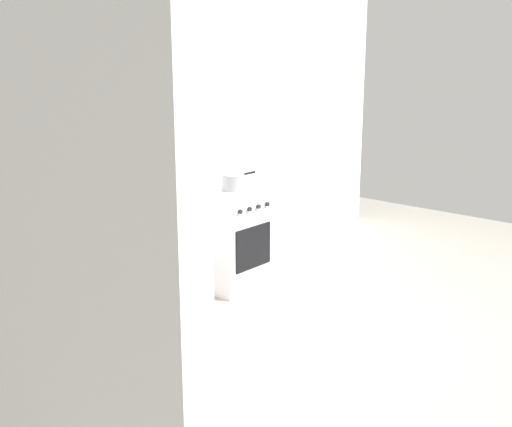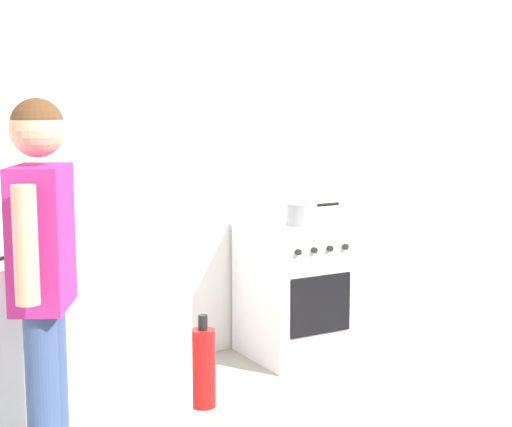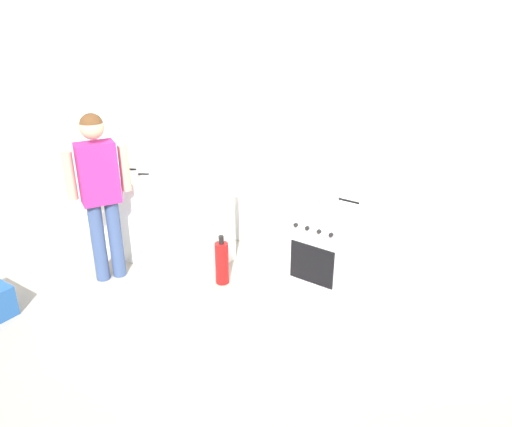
% 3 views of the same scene
% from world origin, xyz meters
% --- Properties ---
extents(back_wall, '(6.00, 0.10, 2.60)m').
position_xyz_m(back_wall, '(0.00, 1.95, 1.30)').
color(back_wall, white).
rests_on(back_wall, ground).
extents(counter_unit, '(1.30, 0.70, 0.90)m').
position_xyz_m(counter_unit, '(-1.35, 1.20, 0.45)').
color(counter_unit, white).
rests_on(counter_unit, ground).
extents(oven_left, '(0.56, 0.62, 0.85)m').
position_xyz_m(oven_left, '(0.35, 1.58, 0.43)').
color(oven_left, silver).
rests_on(oven_left, ground).
extents(pot, '(0.37, 0.19, 0.14)m').
position_xyz_m(pot, '(0.36, 1.51, 0.92)').
color(pot, gray).
rests_on(pot, oven_left).
extents(knife_carving, '(0.29, 0.21, 0.01)m').
position_xyz_m(knife_carving, '(-1.43, 1.17, 0.90)').
color(knife_carving, silver).
rests_on(knife_carving, counter_unit).
extents(person, '(0.34, 0.51, 1.63)m').
position_xyz_m(person, '(-1.48, 0.55, 0.97)').
color(person, '#384C7A').
rests_on(person, ground).
extents(fire_extinguisher, '(0.13, 0.13, 0.50)m').
position_xyz_m(fire_extinguisher, '(-0.52, 1.10, 0.22)').
color(fire_extinguisher, red).
rests_on(fire_extinguisher, ground).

